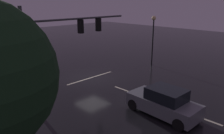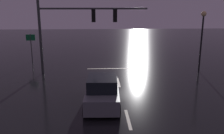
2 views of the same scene
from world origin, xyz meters
TOP-DOWN VIEW (x-y plane):
  - ground_plane at (0.00, 0.00)m, footprint 80.00×80.00m
  - traffic_signal_assembly at (3.24, 1.10)m, footprint 8.81×0.47m
  - lane_dash_far at (0.00, 4.00)m, footprint 0.16×2.20m
  - lane_dash_mid at (0.00, 10.00)m, footprint 0.16×2.20m
  - stop_bar at (0.00, -0.09)m, footprint 5.00×0.16m
  - car_approaching at (1.24, 8.10)m, footprint 2.05×4.43m
  - street_lamp_left_kerb at (-7.19, 1.29)m, footprint 0.44×0.44m

SIDE VIEW (x-z plane):
  - ground_plane at x=0.00m, z-range 0.00..0.00m
  - lane_dash_far at x=0.00m, z-range 0.00..0.01m
  - lane_dash_mid at x=0.00m, z-range 0.00..0.01m
  - stop_bar at x=0.00m, z-range 0.00..0.01m
  - car_approaching at x=1.24m, z-range -0.05..1.65m
  - street_lamp_left_kerb at x=-7.19m, z-range 1.02..6.13m
  - traffic_signal_assembly at x=3.24m, z-range 1.08..7.34m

